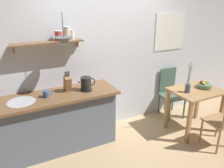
{
  "coord_description": "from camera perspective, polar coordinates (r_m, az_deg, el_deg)",
  "views": [
    {
      "loc": [
        -1.64,
        -2.84,
        2.3
      ],
      "look_at": [
        -0.1,
        0.25,
        0.95
      ],
      "focal_mm": 37.35,
      "sensor_mm": 36.0,
      "label": 1
    }
  ],
  "objects": [
    {
      "name": "knife_block",
      "position": [
        3.53,
        -10.84,
        0.16
      ],
      "size": [
        0.09,
        0.17,
        0.32
      ],
      "color": "#9E6B3D",
      "rests_on": "kitchen_counter"
    },
    {
      "name": "dining_table",
      "position": [
        4.26,
        19.77,
        -3.2
      ],
      "size": [
        0.84,
        0.65,
        0.77
      ],
      "color": "tan",
      "rests_on": "ground_plane"
    },
    {
      "name": "wall_shelf",
      "position": [
        3.47,
        -13.44,
        10.76
      ],
      "size": [
        1.01,
        0.2,
        0.33
      ],
      "color": "brown"
    },
    {
      "name": "pendant_lamp",
      "position": [
        3.22,
        -11.71,
        10.27
      ],
      "size": [
        0.25,
        0.25,
        0.43
      ],
      "color": "black"
    },
    {
      "name": "electric_kettle",
      "position": [
        3.53,
        -6.34,
        0.04
      ],
      "size": [
        0.27,
        0.18,
        0.23
      ],
      "color": "black",
      "rests_on": "kitchen_counter"
    },
    {
      "name": "fruit_bowl",
      "position": [
        4.32,
        21.67,
        -0.22
      ],
      "size": [
        0.24,
        0.24,
        0.13
      ],
      "color": "slate",
      "rests_on": "dining_table"
    },
    {
      "name": "ground_plane",
      "position": [
        4.0,
        2.96,
        -13.73
      ],
      "size": [
        14.0,
        14.0,
        0.0
      ],
      "primitive_type": "plane",
      "color": "tan"
    },
    {
      "name": "back_wall",
      "position": [
        4.06,
        1.35,
        7.84
      ],
      "size": [
        6.8,
        0.11,
        2.7
      ],
      "color": "silver",
      "rests_on": "ground_plane"
    },
    {
      "name": "coffee_mug_by_sink",
      "position": [
        3.43,
        -15.79,
        -2.33
      ],
      "size": [
        0.13,
        0.09,
        0.1
      ],
      "color": "#3D5B89",
      "rests_on": "kitchen_counter"
    },
    {
      "name": "dining_chair_far",
      "position": [
        4.72,
        14.02,
        -1.6
      ],
      "size": [
        0.43,
        0.46,
        0.94
      ],
      "color": "#4C6B5B",
      "rests_on": "ground_plane"
    },
    {
      "name": "kitchen_counter",
      "position": [
        3.71,
        -13.22,
        -8.93
      ],
      "size": [
        1.83,
        0.63,
        0.92
      ],
      "color": "slate",
      "rests_on": "ground_plane"
    },
    {
      "name": "twig_vase",
      "position": [
        4.01,
        18.05,
        -0.8
      ],
      "size": [
        0.09,
        0.09,
        0.52
      ],
      "color": "#475675",
      "rests_on": "dining_table"
    }
  ]
}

